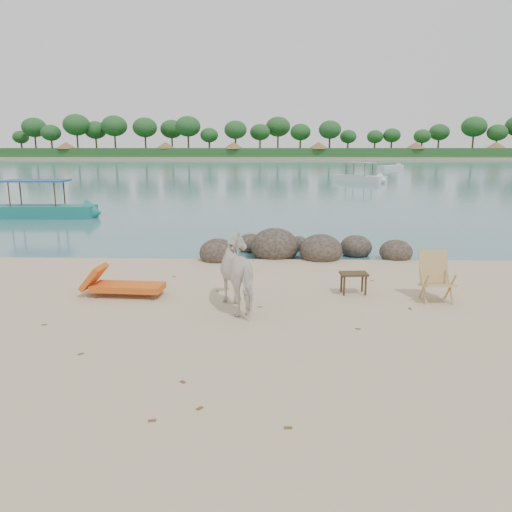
{
  "coord_description": "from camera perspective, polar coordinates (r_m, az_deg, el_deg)",
  "views": [
    {
      "loc": [
        0.42,
        -8.64,
        3.33
      ],
      "look_at": [
        0.1,
        2.0,
        1.0
      ],
      "focal_mm": 35.0,
      "sensor_mm": 36.0,
      "label": 1
    }
  ],
  "objects": [
    {
      "name": "dead_leaves",
      "position": [
        9.6,
        -1.03,
        -7.92
      ],
      "size": [
        7.33,
        7.22,
        0.0
      ],
      "color": "brown",
      "rests_on": "ground"
    },
    {
      "name": "cow",
      "position": [
        10.3,
        -1.51,
        -2.1
      ],
      "size": [
        1.49,
        1.98,
        1.52
      ],
      "primitive_type": "imported",
      "rotation": [
        0.0,
        0.0,
        3.56
      ],
      "color": "white",
      "rests_on": "ground"
    },
    {
      "name": "side_table",
      "position": [
        11.66,
        11.07,
        -3.22
      ],
      "size": [
        0.64,
        0.44,
        0.49
      ],
      "primitive_type": null,
      "rotation": [
        0.0,
        0.0,
        0.08
      ],
      "color": "#302313",
      "rests_on": "ground"
    },
    {
      "name": "deck_chair",
      "position": [
        11.5,
        20.03,
        -2.47
      ],
      "size": [
        0.73,
        0.8,
        1.07
      ],
      "primitive_type": null,
      "rotation": [
        0.0,
        0.0,
        0.06
      ],
      "color": "tan",
      "rests_on": "ground"
    },
    {
      "name": "water",
      "position": [
        98.7,
        1.47,
        10.4
      ],
      "size": [
        400.0,
        400.0,
        0.0
      ],
      "primitive_type": "plane",
      "color": "#376A6F",
      "rests_on": "ground"
    },
    {
      "name": "boat_far",
      "position": [
        81.28,
        15.12,
        9.83
      ],
      "size": [
        5.41,
        5.46,
        0.73
      ],
      "primitive_type": null,
      "rotation": [
        0.0,
        0.0,
        0.79
      ],
      "color": "silver",
      "rests_on": "water"
    },
    {
      "name": "boulders",
      "position": [
        15.56,
        4.55,
        0.76
      ],
      "size": [
        6.46,
        2.9,
        1.13
      ],
      "rotation": [
        0.0,
        0.0,
        0.19
      ],
      "color": "#2D271E",
      "rests_on": "ground"
    },
    {
      "name": "far_shore",
      "position": [
        178.68,
        1.59,
        11.26
      ],
      "size": [
        420.0,
        90.0,
        1.4
      ],
      "primitive_type": "cube",
      "color": "tan",
      "rests_on": "ground"
    },
    {
      "name": "boat_mid",
      "position": [
        51.26,
        11.72,
        10.1
      ],
      "size": [
        5.4,
        5.69,
        3.12
      ],
      "primitive_type": null,
      "rotation": [
        0.0,
        0.0,
        -0.83
      ],
      "color": "silver",
      "rests_on": "water"
    },
    {
      "name": "lounge_chair",
      "position": [
        11.65,
        -14.42,
        -3.14
      ],
      "size": [
        2.03,
        0.84,
        0.59
      ],
      "primitive_type": null,
      "rotation": [
        0.0,
        0.0,
        -0.08
      ],
      "color": "#D14518",
      "rests_on": "ground"
    },
    {
      "name": "far_scenery",
      "position": [
        145.34,
        1.57,
        12.26
      ],
      "size": [
        420.0,
        18.0,
        9.5
      ],
      "color": "#1E4C1E",
      "rests_on": "ground"
    },
    {
      "name": "boat_near",
      "position": [
        26.55,
        -23.79,
        7.3
      ],
      "size": [
        6.11,
        1.55,
        2.96
      ],
      "primitive_type": null,
      "rotation": [
        0.0,
        0.0,
        0.03
      ],
      "color": "#177065",
      "rests_on": "water"
    }
  ]
}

